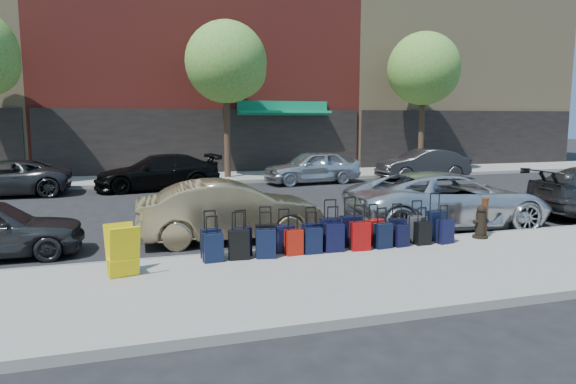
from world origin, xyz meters
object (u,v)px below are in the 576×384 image
object	(u,v)px
bollard	(484,217)
car_far_2	(312,167)
suitcase_front_5	(331,233)
car_far_3	(423,164)
tree_center	(229,64)
tree_right	(426,71)
car_near_2	(448,200)
car_far_0	(1,178)
car_far_1	(158,172)
car_near_1	(231,211)
fire_hydrant	(481,223)
display_rack	(123,251)

from	to	relation	value
bollard	car_far_2	bearing A→B (deg)	89.93
suitcase_front_5	car_far_2	distance (m)	12.43
suitcase_front_5	car_far_3	bearing A→B (deg)	58.06
suitcase_front_5	car_far_3	world-z (taller)	car_far_3
tree_center	tree_right	world-z (taller)	same
bollard	car_near_2	world-z (taller)	car_near_2
car_far_0	car_far_1	distance (m)	5.72
tree_right	car_near_1	size ratio (longest dim) A/B	1.67
car_far_0	car_far_1	size ratio (longest dim) A/B	0.98
suitcase_front_5	car_far_3	xyz separation A→B (m)	(9.54, 11.73, 0.25)
tree_right	car_far_0	size ratio (longest dim) A/B	1.49
suitcase_front_5	bollard	distance (m)	3.86
car_near_1	tree_center	bearing A→B (deg)	-10.05
car_near_1	car_far_2	xyz separation A→B (m)	(5.62, 9.84, 0.03)
car_near_2	car_far_1	distance (m)	12.15
fire_hydrant	car_far_1	size ratio (longest dim) A/B	0.15
tree_right	car_far_3	xyz separation A→B (m)	(-1.62, -2.61, -4.68)
tree_right	suitcase_front_5	size ratio (longest dim) A/B	6.92
bollard	car_far_1	size ratio (longest dim) A/B	0.18
tree_center	car_near_2	distance (m)	13.86
tree_right	car_far_0	distance (m)	20.50
car_far_1	car_far_3	xyz separation A→B (m)	(12.40, 0.01, 0.00)
suitcase_front_5	car_far_1	size ratio (longest dim) A/B	0.21
car_far_0	car_far_3	world-z (taller)	car_far_3
fire_hydrant	car_far_3	bearing A→B (deg)	60.35
car_far_1	suitcase_front_5	bearing A→B (deg)	7.14
car_near_1	suitcase_front_5	bearing A→B (deg)	-137.31
tree_right	fire_hydrant	xyz separation A→B (m)	(-7.48, -14.44, -4.91)
car_far_0	car_far_2	world-z (taller)	car_far_2
tree_right	car_near_1	bearing A→B (deg)	-136.24
fire_hydrant	car_near_1	bearing A→B (deg)	155.77
bollard	car_far_2	world-z (taller)	car_far_2
car_near_1	car_far_2	size ratio (longest dim) A/B	1.00
suitcase_front_5	car_far_2	xyz separation A→B (m)	(3.87, 11.81, 0.27)
bollard	car_far_1	xyz separation A→B (m)	(-6.72, 11.71, 0.11)
suitcase_front_5	car_near_2	world-z (taller)	car_near_2
car_far_1	car_far_2	xyz separation A→B (m)	(6.74, 0.10, 0.02)
tree_right	fire_hydrant	distance (m)	16.99
fire_hydrant	display_rack	xyz separation A→B (m)	(-7.86, -0.61, 0.09)
fire_hydrant	suitcase_front_5	bearing A→B (deg)	174.99
tree_right	display_rack	world-z (taller)	tree_right
suitcase_front_5	bollard	world-z (taller)	suitcase_front_5
suitcase_front_5	car_near_2	xyz separation A→B (m)	(4.04, 1.72, 0.27)
suitcase_front_5	fire_hydrant	xyz separation A→B (m)	(3.68, -0.11, 0.03)
fire_hydrant	car_far_2	world-z (taller)	car_far_2
bollard	car_far_3	distance (m)	13.03
tree_center	car_near_1	bearing A→B (deg)	-101.04
tree_right	tree_center	bearing A→B (deg)	180.00
tree_right	car_far_3	bearing A→B (deg)	-121.92
tree_center	display_rack	xyz separation A→B (m)	(-4.84, -15.05, -4.82)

